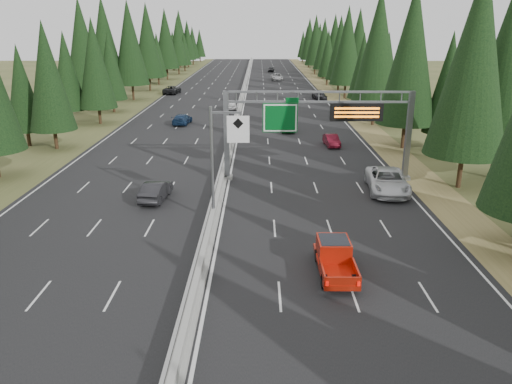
# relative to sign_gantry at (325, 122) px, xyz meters

# --- Properties ---
(road) EXTENTS (32.00, 260.00, 0.08)m
(road) POSITION_rel_sign_gantry_xyz_m (-8.92, 45.12, -5.23)
(road) COLOR black
(road) RESTS_ON ground
(shoulder_right) EXTENTS (3.60, 260.00, 0.06)m
(shoulder_right) POSITION_rel_sign_gantry_xyz_m (8.88, 45.12, -5.24)
(shoulder_right) COLOR olive
(shoulder_right) RESTS_ON ground
(shoulder_left) EXTENTS (3.60, 260.00, 0.06)m
(shoulder_left) POSITION_rel_sign_gantry_xyz_m (-26.72, 45.12, -5.24)
(shoulder_left) COLOR #414C23
(shoulder_left) RESTS_ON ground
(median_barrier) EXTENTS (0.70, 260.00, 0.85)m
(median_barrier) POSITION_rel_sign_gantry_xyz_m (-8.92, 45.12, -4.85)
(median_barrier) COLOR gray
(median_barrier) RESTS_ON road
(sign_gantry) EXTENTS (16.75, 0.98, 7.80)m
(sign_gantry) POSITION_rel_sign_gantry_xyz_m (0.00, 0.00, 0.00)
(sign_gantry) COLOR slate
(sign_gantry) RESTS_ON road
(hov_sign_pole) EXTENTS (2.80, 0.50, 8.00)m
(hov_sign_pole) POSITION_rel_sign_gantry_xyz_m (-8.33, -9.92, -0.54)
(hov_sign_pole) COLOR slate
(hov_sign_pole) RESTS_ON road
(tree_row_right) EXTENTS (11.77, 244.77, 18.92)m
(tree_row_right) POSITION_rel_sign_gantry_xyz_m (12.87, 28.47, 3.98)
(tree_row_right) COLOR black
(tree_row_right) RESTS_ON ground
(tree_row_left) EXTENTS (11.66, 243.16, 18.55)m
(tree_row_left) POSITION_rel_sign_gantry_xyz_m (-30.98, 36.93, 3.84)
(tree_row_left) COLOR black
(tree_row_left) RESTS_ON ground
(silver_minivan) EXTENTS (3.66, 6.92, 1.85)m
(silver_minivan) POSITION_rel_sign_gantry_xyz_m (4.85, -3.42, -4.26)
(silver_minivan) COLOR silver
(silver_minivan) RESTS_ON road
(red_pickup) EXTENTS (1.86, 5.21, 1.70)m
(red_pickup) POSITION_rel_sign_gantry_xyz_m (-1.53, -17.51, -4.25)
(red_pickup) COLOR black
(red_pickup) RESTS_ON road
(car_ahead_green) EXTENTS (2.06, 4.39, 1.45)m
(car_ahead_green) POSITION_rel_sign_gantry_xyz_m (-2.09, 21.57, -4.46)
(car_ahead_green) COLOR #155C24
(car_ahead_green) RESTS_ON road
(car_ahead_dkred) EXTENTS (1.67, 4.06, 1.31)m
(car_ahead_dkred) POSITION_rel_sign_gantry_xyz_m (2.57, 13.15, -4.53)
(car_ahead_dkred) COLOR #590C1A
(car_ahead_dkred) RESTS_ON road
(car_ahead_dkgrey) EXTENTS (2.63, 5.48, 1.54)m
(car_ahead_dkgrey) POSITION_rel_sign_gantry_xyz_m (5.58, 51.68, -4.42)
(car_ahead_dkgrey) COLOR black
(car_ahead_dkgrey) RESTS_ON road
(car_ahead_white) EXTENTS (2.98, 5.99, 1.63)m
(car_ahead_white) POSITION_rel_sign_gantry_xyz_m (-1.15, 86.95, -4.37)
(car_ahead_white) COLOR #B7B7B7
(car_ahead_white) RESTS_ON road
(car_ahead_far) EXTENTS (2.17, 4.53, 1.50)m
(car_ahead_far) POSITION_rel_sign_gantry_xyz_m (-2.02, 111.99, -4.44)
(car_ahead_far) COLOR black
(car_ahead_far) RESTS_ON road
(car_onc_near) EXTENTS (2.02, 4.68, 1.50)m
(car_onc_near) POSITION_rel_sign_gantry_xyz_m (-13.83, -5.57, -4.44)
(car_onc_near) COLOR black
(car_onc_near) RESTS_ON road
(car_onc_blue) EXTENTS (2.49, 5.14, 1.44)m
(car_onc_blue) POSITION_rel_sign_gantry_xyz_m (-16.48, 26.50, -4.47)
(car_onc_blue) COLOR #162C4E
(car_onc_blue) RESTS_ON road
(car_onc_white) EXTENTS (2.18, 4.79, 1.59)m
(car_onc_white) POSITION_rel_sign_gantry_xyz_m (-10.42, 39.80, -4.39)
(car_onc_white) COLOR white
(car_onc_white) RESTS_ON road
(car_onc_far) EXTENTS (3.28, 6.10, 1.63)m
(car_onc_far) POSITION_rel_sign_gantry_xyz_m (-23.42, 59.91, -4.38)
(car_onc_far) COLOR black
(car_onc_far) RESTS_ON road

